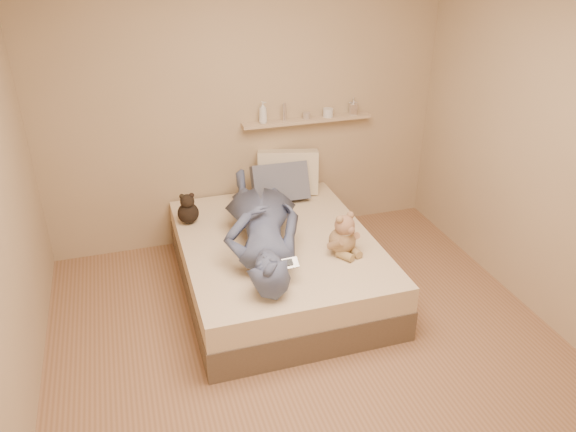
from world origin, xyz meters
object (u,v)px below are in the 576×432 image
object	(u,v)px
pillow_cream	(288,172)
wall_shelf	(307,120)
game_console	(286,264)
bed	(278,264)
person	(262,223)
pillow_grey	(280,183)
teddy_bear	(344,237)
dark_plush	(188,210)

from	to	relation	value
pillow_cream	wall_shelf	xyz separation A→B (m)	(0.21, 0.08, 0.45)
game_console	wall_shelf	world-z (taller)	wall_shelf
bed	pillow_cream	xyz separation A→B (m)	(0.34, 0.83, 0.43)
person	wall_shelf	world-z (taller)	wall_shelf
game_console	pillow_grey	distance (m)	1.34
bed	wall_shelf	distance (m)	1.38
wall_shelf	teddy_bear	bearing A→B (deg)	-96.04
bed	pillow_cream	world-z (taller)	pillow_cream
dark_plush	wall_shelf	xyz separation A→B (m)	(1.18, 0.42, 0.53)
game_console	pillow_cream	world-z (taller)	pillow_cream
wall_shelf	dark_plush	bearing A→B (deg)	-160.60
bed	person	world-z (taller)	person
dark_plush	person	size ratio (longest dim) A/B	0.17
bed	teddy_bear	xyz separation A→B (m)	(0.42, -0.34, 0.37)
game_console	wall_shelf	xyz separation A→B (m)	(0.66, 1.51, 0.49)
wall_shelf	pillow_cream	bearing A→B (deg)	-159.07
game_console	pillow_grey	bearing A→B (deg)	75.18
game_console	teddy_bear	xyz separation A→B (m)	(0.53, 0.26, -0.02)
teddy_bear	wall_shelf	size ratio (longest dim) A/B	0.28
pillow_cream	game_console	bearing A→B (deg)	-107.74
pillow_cream	person	world-z (taller)	pillow_cream
person	pillow_cream	bearing A→B (deg)	-107.54
game_console	dark_plush	bearing A→B (deg)	115.19
pillow_grey	game_console	bearing A→B (deg)	-104.82
bed	dark_plush	world-z (taller)	dark_plush
dark_plush	teddy_bear	bearing A→B (deg)	-38.67
person	wall_shelf	distance (m)	1.26
bed	wall_shelf	size ratio (longest dim) A/B	1.58
bed	pillow_cream	distance (m)	0.99
game_console	person	xyz separation A→B (m)	(-0.02, 0.56, 0.04)
bed	teddy_bear	bearing A→B (deg)	-39.55
game_console	pillow_grey	size ratio (longest dim) A/B	0.36
teddy_bear	dark_plush	bearing A→B (deg)	141.33
dark_plush	wall_shelf	world-z (taller)	wall_shelf
bed	teddy_bear	size ratio (longest dim) A/B	5.59
game_console	pillow_cream	xyz separation A→B (m)	(0.46, 1.43, 0.04)
bed	wall_shelf	xyz separation A→B (m)	(0.55, 0.91, 0.88)
teddy_bear	pillow_cream	distance (m)	1.18
pillow_cream	pillow_grey	size ratio (longest dim) A/B	1.10
bed	pillow_grey	xyz separation A→B (m)	(0.23, 0.69, 0.40)
bed	game_console	xyz separation A→B (m)	(-0.11, -0.60, 0.38)
dark_plush	bed	bearing A→B (deg)	-38.08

